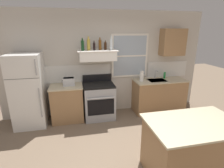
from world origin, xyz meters
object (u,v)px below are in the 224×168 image
object	(u,v)px
bottle_dark_green_wine	(83,45)
kitchen_island	(191,149)
bottle_brown_stout	(105,46)
bottle_balsamic_dark	(94,46)
bottle_clear_tall	(111,44)
refrigerator	(28,91)
bottle_champagne_gold_foil	(89,45)
bottle_amber_wine	(100,45)
stove_range	(99,100)
paper_towel_roll	(142,76)
dish_soap_bottle	(165,75)
toaster	(69,81)

from	to	relation	value
bottle_dark_green_wine	kitchen_island	size ratio (longest dim) A/B	0.21
bottle_brown_stout	kitchen_island	world-z (taller)	bottle_brown_stout
bottle_balsamic_dark	kitchen_island	xyz separation A→B (m)	(1.20, -2.27, -1.38)
bottle_dark_green_wine	bottle_clear_tall	xyz separation A→B (m)	(0.68, 0.01, 0.02)
refrigerator	bottle_champagne_gold_foil	size ratio (longest dim) A/B	5.27
bottle_amber_wine	kitchen_island	xyz separation A→B (m)	(1.05, -2.32, -1.41)
stove_range	paper_towel_roll	size ratio (longest dim) A/B	4.04
bottle_champagne_gold_foil	bottle_brown_stout	bearing A→B (deg)	6.31
bottle_clear_tall	dish_soap_bottle	world-z (taller)	bottle_clear_tall
bottle_dark_green_wine	bottle_clear_tall	world-z (taller)	bottle_clear_tall
bottle_dark_green_wine	bottle_balsamic_dark	bearing A→B (deg)	7.33
bottle_brown_stout	dish_soap_bottle	world-z (taller)	bottle_brown_stout
bottle_dark_green_wine	bottle_balsamic_dark	distance (m)	0.28
toaster	bottle_balsamic_dark	xyz separation A→B (m)	(0.65, 0.02, 0.83)
refrigerator	bottle_brown_stout	bearing A→B (deg)	5.02
refrigerator	stove_range	world-z (taller)	refrigerator
bottle_brown_stout	kitchen_island	bearing A→B (deg)	-68.60
bottle_clear_tall	refrigerator	bearing A→B (deg)	-177.83
bottle_amber_wine	stove_range	bearing A→B (deg)	-119.22
toaster	bottle_clear_tall	world-z (taller)	bottle_clear_tall
bottle_clear_tall	bottle_brown_stout	bearing A→B (deg)	145.19
paper_towel_roll	kitchen_island	size ratio (longest dim) A/B	0.19
stove_range	bottle_balsamic_dark	xyz separation A→B (m)	(-0.08, 0.08, 1.37)
bottle_balsamic_dark	dish_soap_bottle	world-z (taller)	bottle_balsamic_dark
bottle_clear_tall	paper_towel_roll	world-z (taller)	bottle_clear_tall
refrigerator	kitchen_island	bearing A→B (deg)	-38.06
bottle_amber_wine	paper_towel_roll	size ratio (longest dim) A/B	1.10
refrigerator	toaster	xyz separation A→B (m)	(0.92, 0.08, 0.15)
bottle_amber_wine	paper_towel_roll	xyz separation A→B (m)	(1.09, -0.09, -0.83)
toaster	bottle_balsamic_dark	size ratio (longest dim) A/B	1.33
bottle_balsamic_dark	dish_soap_bottle	size ratio (longest dim) A/B	1.24
bottle_balsamic_dark	bottle_amber_wine	xyz separation A→B (m)	(0.15, 0.05, 0.03)
bottle_balsamic_dark	paper_towel_roll	world-z (taller)	bottle_balsamic_dark
bottle_champagne_gold_foil	bottle_balsamic_dark	xyz separation A→B (m)	(0.13, -0.01, -0.04)
refrigerator	stove_range	bearing A→B (deg)	0.80
bottle_champagne_gold_foil	kitchen_island	size ratio (longest dim) A/B	0.23
kitchen_island	bottle_clear_tall	bearing A→B (deg)	109.34
bottle_clear_tall	dish_soap_bottle	bearing A→B (deg)	3.15
toaster	bottle_clear_tall	xyz separation A→B (m)	(1.06, -0.01, 0.88)
bottle_balsamic_dark	bottle_amber_wine	bearing A→B (deg)	18.31
toaster	bottle_dark_green_wine	world-z (taller)	bottle_dark_green_wine
bottle_dark_green_wine	refrigerator	bearing A→B (deg)	-176.96
stove_range	bottle_amber_wine	bearing A→B (deg)	60.78
bottle_brown_stout	paper_towel_roll	distance (m)	1.24
stove_range	kitchen_island	xyz separation A→B (m)	(1.12, -2.19, -0.01)
toaster	bottle_amber_wine	size ratio (longest dim) A/B	1.00
toaster	bottle_brown_stout	distance (m)	1.25
stove_range	kitchen_island	size ratio (longest dim) A/B	0.78
bottle_dark_green_wine	bottle_amber_wine	bearing A→B (deg)	11.30
toaster	stove_range	bearing A→B (deg)	-4.65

